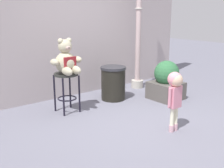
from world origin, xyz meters
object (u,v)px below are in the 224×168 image
at_px(bar_stool_with_teddy, 67,84).
at_px(child_walking, 175,89).
at_px(planter_with_shrub, 166,82).
at_px(trash_bin, 113,83).
at_px(teddy_bear, 66,61).
at_px(lamppost, 138,33).

relative_size(bar_stool_with_teddy, child_walking, 0.78).
bearing_deg(planter_with_shrub, trash_bin, 142.66).
bearing_deg(child_walking, trash_bin, 26.05).
height_order(teddy_bear, lamppost, lamppost).
distance_m(bar_stool_with_teddy, lamppost, 2.31).
relative_size(trash_bin, planter_with_shrub, 0.85).
xyz_separation_m(trash_bin, lamppost, (1.03, 0.36, 0.93)).
bearing_deg(bar_stool_with_teddy, lamppost, 10.81).
bearing_deg(teddy_bear, bar_stool_with_teddy, 90.00).
bearing_deg(planter_with_shrub, teddy_bear, 163.74).
bearing_deg(teddy_bear, child_walking, -64.74).
height_order(teddy_bear, child_walking, teddy_bear).
bearing_deg(trash_bin, planter_with_shrub, -37.34).
bearing_deg(bar_stool_with_teddy, teddy_bear, -90.00).
height_order(lamppost, planter_with_shrub, lamppost).
xyz_separation_m(bar_stool_with_teddy, teddy_bear, (-0.00, -0.03, 0.42)).
relative_size(teddy_bear, planter_with_shrub, 0.77).
distance_m(teddy_bear, trash_bin, 1.27).
distance_m(trash_bin, planter_with_shrub, 1.09).
bearing_deg(bar_stool_with_teddy, child_walking, -65.11).
bearing_deg(trash_bin, lamppost, 19.12).
xyz_separation_m(lamppost, planter_with_shrub, (-0.16, -1.02, -0.91)).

